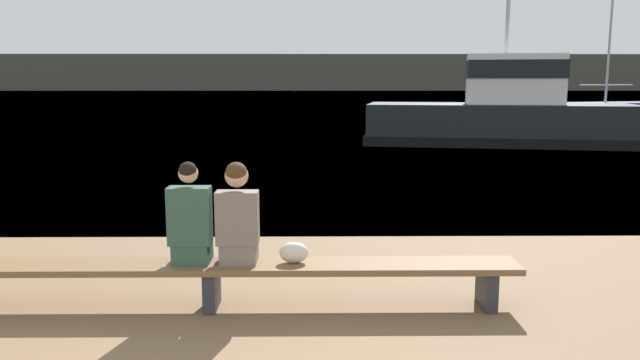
% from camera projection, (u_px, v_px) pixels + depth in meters
% --- Properties ---
extents(water_surface, '(240.00, 240.00, 0.00)m').
position_uv_depth(water_surface, '(307.00, 92.00, 127.49)').
color(water_surface, '#386084').
rests_on(water_surface, ground).
extents(far_shoreline, '(600.00, 12.00, 8.17)m').
position_uv_depth(far_shoreline, '(308.00, 73.00, 146.40)').
color(far_shoreline, '#4C4C42').
rests_on(far_shoreline, ground).
extents(bench_main, '(6.06, 0.50, 0.46)m').
position_uv_depth(bench_main, '(211.00, 272.00, 6.13)').
color(bench_main, brown).
rests_on(bench_main, ground).
extents(person_left, '(0.41, 0.37, 1.01)m').
position_uv_depth(person_left, '(190.00, 221.00, 6.05)').
color(person_left, '#2D4C3D').
rests_on(person_left, bench_main).
extents(person_right, '(0.41, 0.38, 1.01)m').
position_uv_depth(person_right, '(238.00, 218.00, 6.05)').
color(person_right, '#70665B').
rests_on(person_right, bench_main).
extents(shopping_bag, '(0.29, 0.16, 0.21)m').
position_uv_depth(shopping_bag, '(294.00, 253.00, 6.12)').
color(shopping_bag, beige).
rests_on(shopping_bag, bench_main).
extents(tugboat_red, '(9.72, 4.76, 5.41)m').
position_uv_depth(tugboat_red, '(502.00, 116.00, 21.93)').
color(tugboat_red, black).
rests_on(tugboat_red, water_surface).
extents(moored_sailboat, '(7.70, 4.32, 6.42)m').
position_uv_depth(moored_sailboat, '(610.00, 113.00, 32.60)').
color(moored_sailboat, '#1E2847').
rests_on(moored_sailboat, water_surface).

